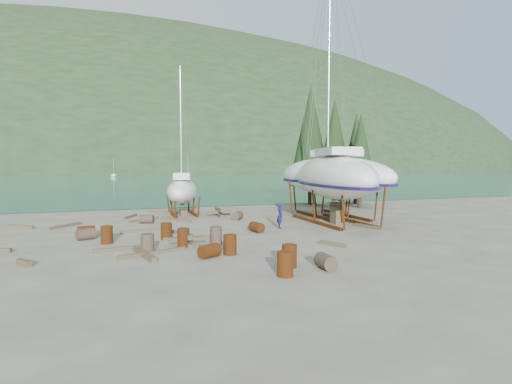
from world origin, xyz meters
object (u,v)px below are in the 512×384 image
object	(u,v)px
large_sailboat_near	(332,177)
worker	(280,216)
large_sailboat_far	(332,175)
small_sailboat_shore	(182,190)

from	to	relation	value
large_sailboat_near	worker	bearing A→B (deg)	-154.10
large_sailboat_far	worker	world-z (taller)	large_sailboat_far
small_sailboat_shore	worker	xyz separation A→B (m)	(4.62, -8.64, -1.10)
large_sailboat_near	small_sailboat_shore	world-z (taller)	large_sailboat_near
large_sailboat_far	small_sailboat_shore	world-z (taller)	large_sailboat_far
large_sailboat_near	worker	distance (m)	4.96
large_sailboat_near	large_sailboat_far	xyz separation A→B (m)	(1.37, 2.47, -0.00)
small_sailboat_shore	large_sailboat_near	bearing A→B (deg)	-26.29
large_sailboat_near	small_sailboat_shore	size ratio (longest dim) A/B	1.68
large_sailboat_far	worker	distance (m)	7.05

